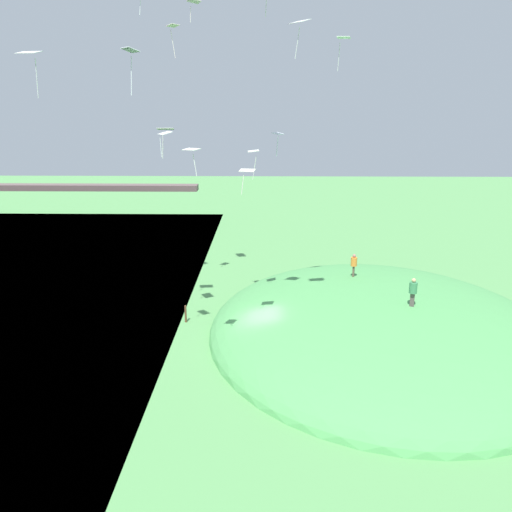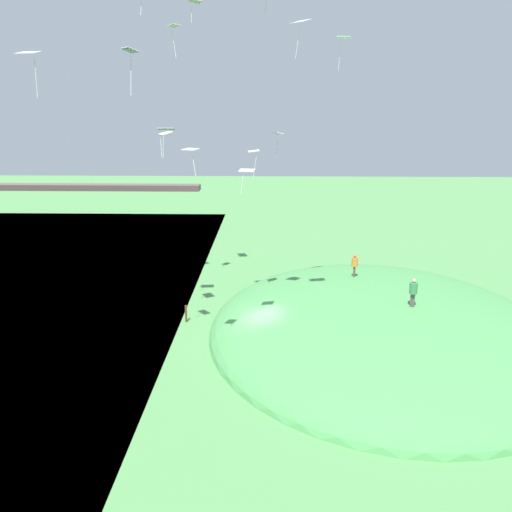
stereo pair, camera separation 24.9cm
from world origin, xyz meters
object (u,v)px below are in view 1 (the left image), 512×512
Objects in this scene: kite_1 at (278,135)px; kite_7 at (194,2)px; kite_12 at (343,39)px; kite_8 at (299,23)px; kite_2 at (253,152)px; kite_6 at (165,130)px; kite_9 at (30,55)px; kite_13 at (165,134)px; mooring_post at (186,314)px; kite_15 at (192,151)px; kite_11 at (173,28)px; kite_10 at (247,172)px; kite_3 at (130,53)px; person_near_shore at (413,289)px; person_on_hilltop at (354,263)px.

kite_1 is 1.00× the size of kite_7.
kite_8 is at bearing -142.02° from kite_12.
kite_12 is (4.08, 3.48, 5.68)m from kite_1.
kite_6 reaches higher than kite_2.
kite_13 is at bearing 66.19° from kite_9.
kite_13 reaches higher than mooring_post.
kite_8 is 1.70× the size of kite_15.
mooring_post is (0.65, 1.17, -11.95)m from kite_13.
kite_11 is at bearing 141.51° from kite_2.
kite_9 is at bearing -140.14° from kite_8.
kite_6 is at bearing -104.79° from kite_7.
kite_13 reaches higher than kite_10.
kite_2 is at bearing 144.34° from kite_1.
kite_3 is at bearing -142.88° from kite_1.
kite_11 reaches higher than kite_8.
kite_9 is at bearing -154.54° from kite_10.
person_near_shore reaches higher than person_on_hilltop.
kite_8 reaches higher than person_on_hilltop.
person_near_shore is 12.68m from kite_10.
kite_8 is at bearing 38.51° from kite_3.
mooring_post is at bearing -93.64° from kite_7.
kite_8 is 11.82m from kite_15.
kite_2 is 0.94× the size of kite_6.
kite_13 reaches higher than kite_15.
kite_9 reaches higher than kite_2.
kite_6 is 1.26× the size of kite_13.
kite_6 reaches higher than kite_15.
kite_12 is (11.16, 1.27, 5.50)m from kite_6.
kite_1 is at bearing -37.90° from kite_11.
kite_10 is 12.55m from mooring_post.
kite_6 reaches higher than person_on_hilltop.
kite_11 is at bearing 117.98° from kite_10.
kite_8 reaches higher than kite_10.
kite_3 reaches higher than kite_1.
kite_2 is at bearing -3.28° from mooring_post.
person_near_shore is at bearing 20.48° from kite_9.
kite_11 is at bearing 153.00° from kite_8.
kite_7 is 11.20m from kite_13.
person_on_hilltop is 0.80× the size of kite_11.
kite_15 is at bearing -128.33° from kite_12.
person_on_hilltop is 20.13m from kite_11.
kite_15 is at bearing -77.74° from kite_11.
kite_7 is 17.45m from kite_9.
person_near_shore is 22.74m from kite_11.
kite_3 is (-15.39, -3.82, 13.07)m from person_near_shore.
kite_2 is 1.42× the size of kite_15.
mooring_post is at bearing 1.09° from person_near_shore.
kite_10 is 6.98m from kite_13.
person_on_hilltop is 0.77× the size of kite_3.
kite_10 is 0.62× the size of kite_11.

